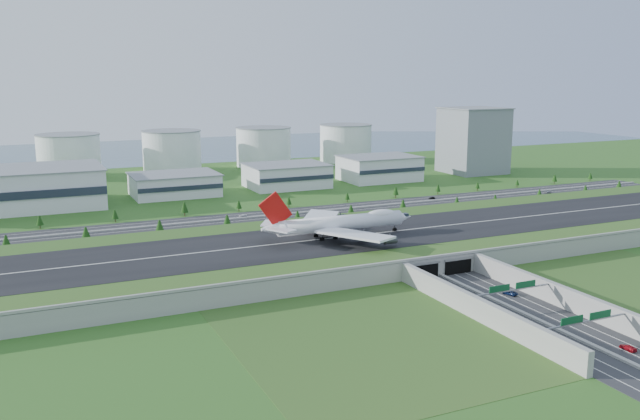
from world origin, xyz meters
name	(u,v)px	position (x,y,z in m)	size (l,w,h in m)	color
ground	(382,249)	(0.00, 0.00, 0.00)	(1200.00, 1200.00, 0.00)	#2C561B
airfield_deck	(383,241)	(0.00, -0.09, 4.12)	(520.00, 100.00, 9.20)	gray
underpass_road	(520,304)	(0.00, -99.42, 3.43)	(38.80, 120.40, 8.00)	#28282B
sign_gantry_near	(512,291)	(0.00, -95.04, 6.95)	(38.70, 0.70, 9.80)	gray
sign_gantry_far	(586,322)	(0.00, -130.04, 6.95)	(38.70, 0.70, 9.80)	gray
north_expressway	(306,213)	(0.00, 95.00, 0.06)	(560.00, 36.00, 0.12)	#28282B
tree_row	(283,208)	(-15.56, 93.67, 4.65)	(500.26, 48.68, 8.41)	#3D2819
hangar_west	(2,190)	(-170.00, 185.00, 12.50)	(120.00, 60.00, 25.00)	silver
hangar_mid_a	(174,185)	(-60.00, 190.00, 7.50)	(58.00, 42.00, 15.00)	silver
hangar_mid_b	(287,176)	(25.00, 190.00, 8.50)	(58.00, 42.00, 17.00)	silver
hangar_mid_c	(379,169)	(105.00, 190.00, 9.50)	(58.00, 42.00, 19.00)	silver
office_tower	(473,141)	(200.00, 195.00, 27.50)	(46.00, 46.00, 55.00)	gray
fuel_tank_a	(69,156)	(-120.00, 310.00, 17.50)	(50.00, 50.00, 35.00)	silver
fuel_tank_b	(172,151)	(-35.00, 310.00, 17.50)	(50.00, 50.00, 35.00)	silver
fuel_tank_c	(264,147)	(50.00, 310.00, 17.50)	(50.00, 50.00, 35.00)	silver
fuel_tank_d	(346,143)	(135.00, 310.00, 17.50)	(50.00, 50.00, 35.00)	silver
bay_water	(171,150)	(0.00, 480.00, 0.03)	(1200.00, 260.00, 0.06)	#38576B
boeing_747	(340,223)	(-23.19, 0.79, 14.95)	(79.75, 75.39, 24.66)	white
car_0	(479,305)	(-9.54, -88.26, 0.88)	(1.80, 4.47, 1.52)	#B4B5BA
car_1	(545,338)	(-10.08, -123.51, 0.78)	(1.40, 4.03, 1.33)	white
car_2	(510,293)	(9.99, -82.23, 0.97)	(2.82, 6.11, 1.70)	#0D1D43
car_3	(628,347)	(7.81, -140.20, 0.96)	(2.37, 5.82, 1.69)	maroon
car_5	(432,198)	(96.89, 101.86, 0.87)	(1.58, 4.53, 1.49)	black
car_6	(548,192)	(185.87, 86.78, 0.85)	(2.41, 5.23, 1.45)	#B3B4B8
car_7	(243,215)	(-38.99, 100.94, 0.78)	(1.85, 4.55, 1.32)	white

